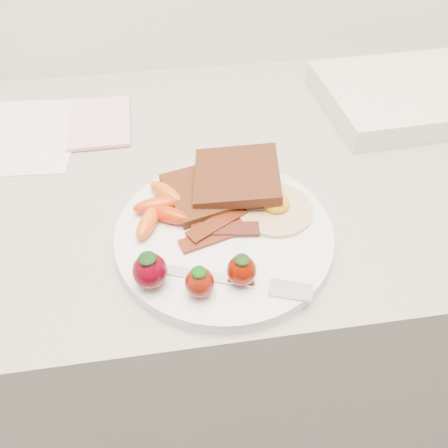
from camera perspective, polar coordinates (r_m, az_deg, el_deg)
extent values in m
cube|color=gray|center=(1.01, 0.11, -12.16)|extent=(2.00, 0.60, 0.90)
cylinder|color=white|center=(0.55, 0.00, -1.37)|extent=(0.27, 0.27, 0.02)
cube|color=#48220E|center=(0.58, -2.37, 4.32)|extent=(0.12, 0.12, 0.01)
cube|color=#391D0E|center=(0.58, 1.68, 6.35)|extent=(0.13, 0.13, 0.03)
cylinder|color=beige|center=(0.56, 6.64, 1.95)|extent=(0.12, 0.12, 0.01)
ellipsoid|color=#DA9909|center=(0.56, 6.84, 2.73)|extent=(0.04, 0.04, 0.02)
cube|color=#4A0C03|center=(0.53, -1.45, -1.64)|extent=(0.09, 0.04, 0.00)
cube|color=#360E0B|center=(0.53, 0.14, -0.68)|extent=(0.09, 0.03, 0.00)
cube|color=black|center=(0.54, -0.86, 0.15)|extent=(0.08, 0.06, 0.00)
ellipsoid|color=red|center=(0.56, -8.75, 2.47)|extent=(0.06, 0.03, 0.02)
ellipsoid|color=#BC2C04|center=(0.55, -7.32, 1.24)|extent=(0.06, 0.05, 0.02)
ellipsoid|color=#E65813|center=(0.54, -9.89, 0.25)|extent=(0.04, 0.06, 0.02)
ellipsoid|color=#D95A10|center=(0.58, -7.58, 4.09)|extent=(0.05, 0.06, 0.02)
ellipsoid|color=#54000D|center=(0.48, -9.65, -6.07)|extent=(0.04, 0.04, 0.04)
ellipsoid|color=black|center=(0.46, -9.98, -4.43)|extent=(0.02, 0.02, 0.01)
ellipsoid|color=#6A1206|center=(0.47, -3.20, -7.63)|extent=(0.03, 0.03, 0.04)
ellipsoid|color=#0A4007|center=(0.45, -3.29, -6.28)|extent=(0.02, 0.02, 0.01)
ellipsoid|color=#630C00|center=(0.48, 2.30, -6.09)|extent=(0.03, 0.03, 0.04)
ellipsoid|color=black|center=(0.46, 2.37, -4.68)|extent=(0.02, 0.02, 0.01)
cube|color=white|center=(0.49, -2.38, -6.73)|extent=(0.11, 0.05, 0.00)
cube|color=silver|center=(0.48, 8.73, -8.47)|extent=(0.05, 0.04, 0.00)
cube|color=white|center=(0.79, -24.18, 10.61)|extent=(0.17, 0.22, 0.00)
cube|color=#F9B9BF|center=(0.77, -15.92, 12.69)|extent=(0.10, 0.15, 0.01)
cube|color=silver|center=(0.85, 22.76, 15.26)|extent=(0.30, 0.24, 0.04)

